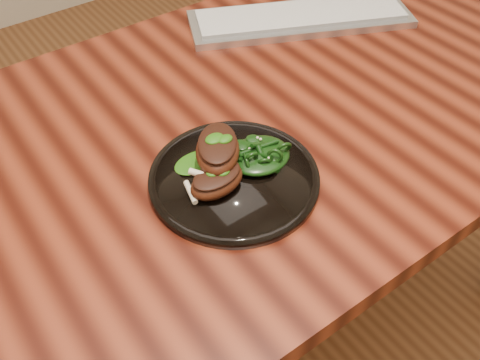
{
  "coord_description": "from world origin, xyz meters",
  "views": [
    {
      "loc": [
        -0.37,
        -0.61,
        1.35
      ],
      "look_at": [
        -0.04,
        -0.15,
        0.78
      ],
      "focal_mm": 40.0,
      "sensor_mm": 36.0,
      "label": 1
    }
  ],
  "objects_px": {
    "desk": "(210,164)",
    "plate": "(234,178)",
    "greens_heap": "(259,152)",
    "lamb_chop_front": "(216,180)",
    "keyboard": "(301,18)"
  },
  "relations": [
    {
      "from": "plate",
      "to": "greens_heap",
      "type": "relative_size",
      "value": 2.61
    },
    {
      "from": "plate",
      "to": "lamb_chop_front",
      "type": "height_order",
      "value": "lamb_chop_front"
    },
    {
      "from": "desk",
      "to": "plate",
      "type": "bearing_deg",
      "value": -106.0
    },
    {
      "from": "keyboard",
      "to": "lamb_chop_front",
      "type": "bearing_deg",
      "value": -143.7
    },
    {
      "from": "greens_heap",
      "to": "keyboard",
      "type": "distance_m",
      "value": 0.47
    },
    {
      "from": "desk",
      "to": "keyboard",
      "type": "bearing_deg",
      "value": 27.09
    },
    {
      "from": "desk",
      "to": "greens_heap",
      "type": "relative_size",
      "value": 15.64
    },
    {
      "from": "keyboard",
      "to": "desk",
      "type": "bearing_deg",
      "value": -152.91
    },
    {
      "from": "plate",
      "to": "keyboard",
      "type": "height_order",
      "value": "keyboard"
    },
    {
      "from": "lamb_chop_front",
      "to": "greens_heap",
      "type": "height_order",
      "value": "lamb_chop_front"
    },
    {
      "from": "greens_heap",
      "to": "keyboard",
      "type": "xyz_separation_m",
      "value": [
        0.35,
        0.31,
        -0.02
      ]
    },
    {
      "from": "plate",
      "to": "keyboard",
      "type": "bearing_deg",
      "value": 38.01
    },
    {
      "from": "desk",
      "to": "greens_heap",
      "type": "height_order",
      "value": "greens_heap"
    },
    {
      "from": "desk",
      "to": "greens_heap",
      "type": "distance_m",
      "value": 0.17
    },
    {
      "from": "desk",
      "to": "greens_heap",
      "type": "xyz_separation_m",
      "value": [
        0.02,
        -0.12,
        0.12
      ]
    }
  ]
}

